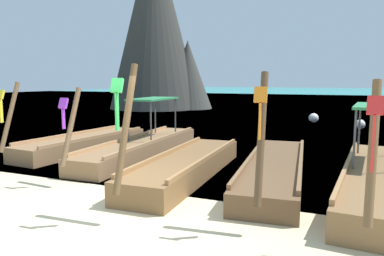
% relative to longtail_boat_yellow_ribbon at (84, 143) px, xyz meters
% --- Properties ---
extents(ground, '(120.00, 120.00, 0.00)m').
position_rel_longtail_boat_yellow_ribbon_xyz_m(ground, '(4.55, -4.25, -0.27)').
color(ground, beige).
extents(sea_water, '(120.00, 120.00, 0.00)m').
position_rel_longtail_boat_yellow_ribbon_xyz_m(sea_water, '(4.55, 56.79, -0.26)').
color(sea_water, teal).
rests_on(sea_water, ground).
extents(longtail_boat_yellow_ribbon, '(1.63, 5.85, 2.38)m').
position_rel_longtail_boat_yellow_ribbon_xyz_m(longtail_boat_yellow_ribbon, '(0.00, 0.00, 0.00)').
color(longtail_boat_yellow_ribbon, olive).
rests_on(longtail_boat_yellow_ribbon, ground).
extents(longtail_boat_violet_ribbon, '(1.45, 7.18, 2.25)m').
position_rel_longtail_boat_yellow_ribbon_xyz_m(longtail_boat_violet_ribbon, '(2.21, 0.17, 0.04)').
color(longtail_boat_violet_ribbon, olive).
rests_on(longtail_boat_violet_ribbon, ground).
extents(longtail_boat_green_ribbon, '(1.47, 6.15, 2.72)m').
position_rel_longtail_boat_yellow_ribbon_xyz_m(longtail_boat_green_ribbon, '(4.62, -1.72, 0.01)').
color(longtail_boat_green_ribbon, brown).
rests_on(longtail_boat_green_ribbon, ground).
extents(longtail_boat_orange_ribbon, '(1.88, 6.66, 2.57)m').
position_rel_longtail_boat_yellow_ribbon_xyz_m(longtail_boat_orange_ribbon, '(6.71, -1.04, -0.02)').
color(longtail_boat_orange_ribbon, brown).
rests_on(longtail_boat_orange_ribbon, ground).
extents(longtail_boat_red_ribbon, '(1.57, 6.86, 2.44)m').
position_rel_longtail_boat_yellow_ribbon_xyz_m(longtail_boat_red_ribbon, '(8.86, -1.32, 0.06)').
color(longtail_boat_red_ribbon, brown).
rests_on(longtail_boat_red_ribbon, ground).
extents(karst_rock, '(8.75, 7.80, 15.35)m').
position_rel_longtail_boat_yellow_ribbon_xyz_m(karst_rock, '(-6.91, 18.37, 6.96)').
color(karst_rock, '#383833').
rests_on(karst_rock, ground).
extents(mooring_buoy_near, '(0.55, 0.55, 0.55)m').
position_rel_longtail_boat_yellow_ribbon_xyz_m(mooring_buoy_near, '(6.56, 11.91, 0.01)').
color(mooring_buoy_near, white).
rests_on(mooring_buoy_near, sea_water).
extents(mooring_buoy_far, '(0.49, 0.49, 0.49)m').
position_rel_longtail_boat_yellow_ribbon_xyz_m(mooring_buoy_far, '(8.93, 9.87, -0.02)').
color(mooring_buoy_far, white).
rests_on(mooring_buoy_far, sea_water).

